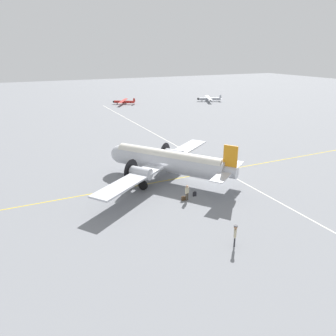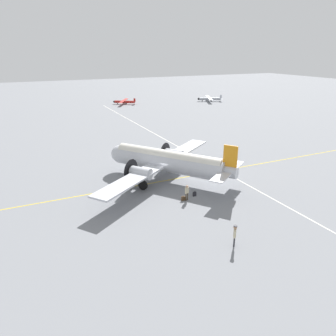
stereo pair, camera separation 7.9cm
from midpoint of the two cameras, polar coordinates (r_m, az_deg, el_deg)
The scene contains 10 objects.
ground_plane at distance 40.41m, azimuth 0.06°, elevation -2.07°, with size 300.00×300.00×0.00m, color slate.
apron_line_eastwest at distance 40.31m, azimuth 0.12°, elevation -2.12°, with size 120.00×0.16×0.01m.
apron_line_northsouth at distance 44.13m, azimuth 9.29°, elevation -0.40°, with size 0.16×120.00×0.01m.
airliner_main at distance 39.75m, azimuth -0.44°, elevation 1.27°, with size 20.51×17.60×5.45m.
crew_foreground at distance 27.42m, azimuth 11.64°, elevation -11.06°, with size 0.45×0.52×1.89m.
passenger_boarding at distance 34.65m, azimuth 3.39°, elevation -4.03°, with size 0.57×0.32×1.75m.
suitcase_near_door at distance 34.96m, azimuth 2.75°, elevation -5.30°, with size 0.41×0.20×0.52m.
suitcase_upright_spare at distance 36.02m, azimuth 4.70°, elevation -4.53°, with size 0.39×0.17×0.54m.
light_aircraft_distant at distance 99.20m, azimuth -7.64°, elevation 11.39°, with size 6.50×8.21×1.78m.
light_aircraft_taxiing at distance 104.94m, azimuth 7.24°, elevation 11.89°, with size 7.54×9.69×1.97m.
Camera 2 is at (16.09, 33.85, 15.09)m, focal length 35.00 mm.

